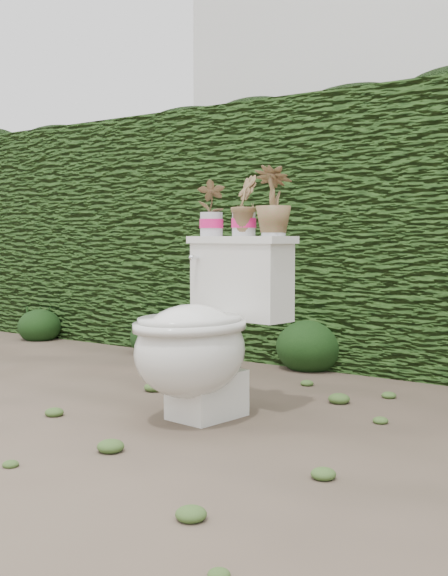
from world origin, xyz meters
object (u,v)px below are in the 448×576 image
Objects in this scene: potted_plant_left at (211,210)px; potted_plant_right at (274,203)px; potted_plant_center at (244,207)px; toilet at (204,336)px.

potted_plant_right is (0.36, -0.04, 0.02)m from potted_plant_left.
toilet is at bearing 141.05° from potted_plant_center.
potted_plant_center is (0.04, 0.24, 0.55)m from toilet.
potted_plant_right reaches higher than toilet.
potted_plant_right is at bearing 142.48° from potted_plant_left.
toilet is at bearing 36.15° from potted_plant_right.
potted_plant_right is at bearing -125.15° from potted_plant_center.
potted_plant_left is 0.95× the size of potted_plant_center.
toilet is 3.19× the size of potted_plant_left.
potted_plant_left is at bearing 126.99° from toilet.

